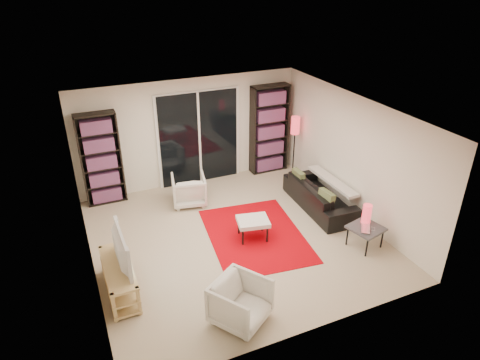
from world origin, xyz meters
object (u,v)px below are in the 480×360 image
object	(u,v)px
bookshelf_right	(269,129)
armchair_back	(189,190)
side_table	(366,229)
tv_stand	(119,278)
bookshelf_left	(101,159)
ottoman	(253,222)
floor_lamp	(295,131)
armchair_front	(241,302)
sofa	(320,195)

from	to	relation	value
bookshelf_right	armchair_back	world-z (taller)	bookshelf_right
side_table	tv_stand	bearing A→B (deg)	172.68
bookshelf_left	tv_stand	distance (m)	3.08
ottoman	floor_lamp	bearing A→B (deg)	44.79
tv_stand	armchair_front	bearing A→B (deg)	-41.34
armchair_front	ottoman	size ratio (longest dim) A/B	1.12
floor_lamp	armchair_front	bearing A→B (deg)	-128.80
bookshelf_left	bookshelf_right	xyz separation A→B (m)	(3.85, -0.00, 0.07)
armchair_front	floor_lamp	size ratio (longest dim) A/B	0.49
bookshelf_left	side_table	bearing A→B (deg)	-41.61
bookshelf_left	sofa	bearing A→B (deg)	-27.11
armchair_back	floor_lamp	size ratio (longest dim) A/B	0.47
sofa	floor_lamp	size ratio (longest dim) A/B	1.31
bookshelf_left	bookshelf_right	distance (m)	3.85
sofa	bookshelf_right	bearing A→B (deg)	7.10
sofa	armchair_front	distance (m)	3.55
sofa	ottoman	bearing A→B (deg)	107.55
tv_stand	ottoman	distance (m)	2.54
armchair_back	tv_stand	bearing A→B (deg)	62.64
bookshelf_right	ottoman	world-z (taller)	bookshelf_right
bookshelf_left	armchair_front	xyz separation A→B (m)	(1.23, -4.27, -0.65)
armchair_front	tv_stand	bearing A→B (deg)	105.08
bookshelf_right	ottoman	bearing A→B (deg)	-122.62
bookshelf_right	floor_lamp	world-z (taller)	bookshelf_right
ottoman	floor_lamp	size ratio (longest dim) A/B	0.44
sofa	floor_lamp	world-z (taller)	floor_lamp
armchair_back	side_table	size ratio (longest dim) A/B	1.08
sofa	armchair_front	world-z (taller)	armchair_front
tv_stand	armchair_back	world-z (taller)	armchair_back
sofa	ottoman	size ratio (longest dim) A/B	2.96
armchair_front	side_table	size ratio (longest dim) A/B	1.12
armchair_front	side_table	distance (m)	2.84
ottoman	sofa	bearing A→B (deg)	14.49
sofa	ottoman	world-z (taller)	sofa
bookshelf_right	tv_stand	size ratio (longest dim) A/B	1.66
bookshelf_right	side_table	world-z (taller)	bookshelf_right
armchair_front	floor_lamp	xyz separation A→B (m)	(3.00, 3.73, 0.80)
side_table	armchair_back	bearing A→B (deg)	131.15
bookshelf_right	sofa	distance (m)	2.19
ottoman	side_table	xyz separation A→B (m)	(1.72, -1.03, 0.01)
bookshelf_right	ottoman	size ratio (longest dim) A/B	3.24
sofa	floor_lamp	bearing A→B (deg)	-5.62
armchair_back	side_table	distance (m)	3.64
armchair_front	ottoman	xyz separation A→B (m)	(1.03, 1.77, 0.02)
bookshelf_right	armchair_back	distance (m)	2.51
armchair_front	armchair_back	bearing A→B (deg)	50.64
bookshelf_left	floor_lamp	xyz separation A→B (m)	(4.22, -0.54, 0.16)
armchair_back	side_table	world-z (taller)	armchair_back
armchair_back	ottoman	distance (m)	1.84
armchair_back	side_table	xyz separation A→B (m)	(2.39, -2.74, 0.04)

